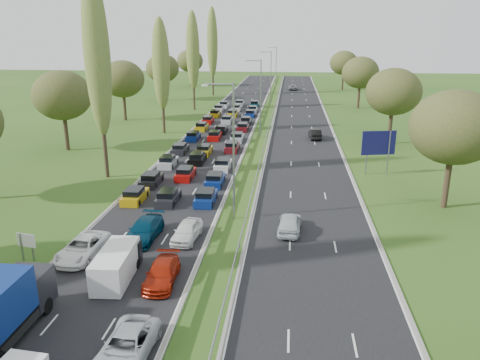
% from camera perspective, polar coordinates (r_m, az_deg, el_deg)
% --- Properties ---
extents(ground, '(260.00, 260.00, 0.00)m').
position_cam_1_polar(ground, '(77.29, 2.57, 5.64)').
color(ground, '#274C17').
rests_on(ground, ground).
extents(near_carriageway, '(10.50, 215.00, 0.04)m').
position_cam_1_polar(near_carriageway, '(80.42, -2.14, 6.11)').
color(near_carriageway, black).
rests_on(near_carriageway, ground).
extents(far_carriageway, '(10.50, 215.00, 0.04)m').
position_cam_1_polar(far_carriageway, '(79.62, 7.57, 5.85)').
color(far_carriageway, black).
rests_on(far_carriageway, ground).
extents(central_reservation, '(2.36, 215.00, 0.32)m').
position_cam_1_polar(central_reservation, '(79.63, 2.69, 6.39)').
color(central_reservation, gray).
rests_on(central_reservation, ground).
extents(lamp_columns, '(0.18, 140.18, 12.00)m').
position_cam_1_polar(lamp_columns, '(74.31, 2.53, 9.86)').
color(lamp_columns, gray).
rests_on(lamp_columns, ground).
extents(poplar_row, '(2.80, 127.80, 22.44)m').
position_cam_1_polar(poplar_row, '(67.05, -12.19, 14.16)').
color(poplar_row, '#2D2116').
rests_on(poplar_row, ground).
extents(woodland_left, '(8.00, 166.00, 11.10)m').
position_cam_1_polar(woodland_left, '(66.49, -22.17, 9.17)').
color(woodland_left, '#2D2116').
rests_on(woodland_left, ground).
extents(woodland_right, '(8.00, 153.00, 11.10)m').
position_cam_1_polar(woodland_right, '(64.43, 19.66, 9.22)').
color(woodland_right, '#2D2116').
rests_on(woodland_right, ground).
extents(traffic_queue_fill, '(9.02, 68.05, 0.80)m').
position_cam_1_polar(traffic_queue_fill, '(75.76, -2.66, 5.74)').
color(traffic_queue_fill, '#BF990C').
rests_on(traffic_queue_fill, ground).
extents(near_car_2, '(2.82, 5.51, 1.49)m').
position_cam_1_polar(near_car_2, '(36.52, -18.62, -7.84)').
color(near_car_2, white).
rests_on(near_car_2, near_carriageway).
extents(near_car_7, '(2.35, 5.36, 1.53)m').
position_cam_1_polar(near_car_7, '(38.37, -11.60, -5.96)').
color(near_car_7, '#042D46').
rests_on(near_car_7, near_carriageway).
extents(near_car_10, '(2.55, 5.19, 1.42)m').
position_cam_1_polar(near_car_10, '(25.61, -13.71, -19.16)').
color(near_car_10, '#B6BAC1').
rests_on(near_car_10, near_carriageway).
extents(near_car_11, '(2.10, 4.73, 1.35)m').
position_cam_1_polar(near_car_11, '(31.84, -9.50, -11.13)').
color(near_car_11, '#A61E0A').
rests_on(near_car_11, near_carriageway).
extents(near_car_12, '(2.13, 4.51, 1.49)m').
position_cam_1_polar(near_car_12, '(37.69, -6.49, -6.17)').
color(near_car_12, white).
rests_on(near_car_12, near_carriageway).
extents(far_car_0, '(2.16, 4.68, 1.55)m').
position_cam_1_polar(far_car_0, '(39.07, 6.09, -5.23)').
color(far_car_0, silver).
rests_on(far_car_0, far_carriageway).
extents(far_car_1, '(1.98, 4.75, 1.53)m').
position_cam_1_polar(far_car_1, '(74.27, 9.13, 5.56)').
color(far_car_1, black).
rests_on(far_car_1, far_carriageway).
extents(far_car_2, '(2.57, 5.40, 1.49)m').
position_cam_1_polar(far_car_2, '(139.83, 6.46, 11.17)').
color(far_car_2, slate).
rests_on(far_car_2, far_carriageway).
extents(white_van_rear, '(2.02, 5.15, 2.07)m').
position_cam_1_polar(white_van_rear, '(32.84, -14.74, -9.83)').
color(white_van_rear, white).
rests_on(white_van_rear, near_carriageway).
extents(info_sign, '(1.49, 0.37, 2.10)m').
position_cam_1_polar(info_sign, '(37.26, -24.60, -7.02)').
color(info_sign, gray).
rests_on(info_sign, ground).
extents(direction_sign, '(3.92, 0.98, 5.20)m').
position_cam_1_polar(direction_sign, '(56.08, 16.54, 4.13)').
color(direction_sign, gray).
rests_on(direction_sign, ground).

